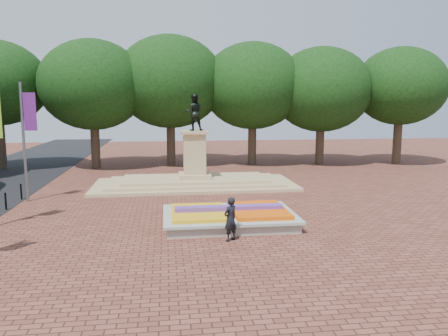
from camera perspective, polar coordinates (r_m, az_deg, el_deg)
ground at (r=23.08m, az=-2.52°, el=-6.08°), size 90.00×90.00×0.00m
flower_bed at (r=21.17m, az=0.74°, el=-6.36°), size 6.30×4.30×0.91m
monument at (r=30.71m, az=-3.85°, el=-0.74°), size 14.00×6.00×6.40m
tree_row_back at (r=40.48m, az=-1.53°, el=9.73°), size 44.80×8.80×10.43m
pedestrian at (r=18.58m, az=0.83°, el=-6.68°), size 0.82×0.77×1.89m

